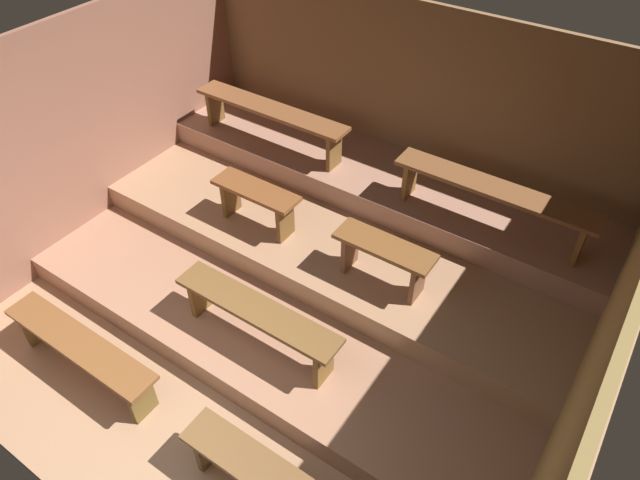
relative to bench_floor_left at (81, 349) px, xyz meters
name	(u,v)px	position (x,y,z in m)	size (l,w,h in m)	color
ground	(296,312)	(1.11, 1.70, -0.41)	(5.99, 5.19, 0.08)	#A57A5A
wall_back	(409,112)	(1.11, 3.92, 0.87)	(5.99, 0.06, 2.48)	olive
wall_left	(95,129)	(-1.52, 1.70, 0.87)	(0.06, 5.19, 2.48)	#955F4A
wall_right	(597,352)	(3.73, 1.70, 0.87)	(0.06, 5.19, 2.48)	olive
platform_lower	(323,272)	(1.11, 2.20, -0.24)	(5.19, 3.39, 0.26)	#A37357
platform_middle	(351,225)	(1.11, 2.76, 0.02)	(5.19, 2.27, 0.26)	#A77A5A
platform_upper	(379,179)	(1.11, 3.34, 0.29)	(5.19, 1.10, 0.26)	#A3735D
bench_floor_left	(81,349)	(0.00, 0.00, 0.00)	(1.70, 0.31, 0.47)	brown
bench_lower_center	(257,315)	(1.21, 1.01, 0.26)	(1.64, 0.31, 0.47)	brown
bench_middle_left	(256,199)	(0.36, 2.08, 0.49)	(0.95, 0.31, 0.47)	brown
bench_middle_right	(384,255)	(1.85, 2.08, 0.49)	(0.95, 0.31, 0.47)	brown
bench_upper_left	(271,114)	(-0.23, 3.10, 0.80)	(1.98, 0.31, 0.47)	brown
bench_upper_right	(493,194)	(2.44, 3.10, 0.80)	(1.98, 0.31, 0.47)	brown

